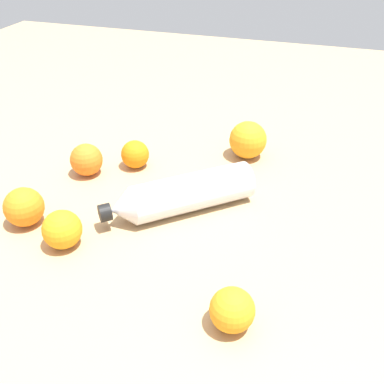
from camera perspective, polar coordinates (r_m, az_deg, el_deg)
The scene contains 8 objects.
ground_plane at distance 0.82m, azimuth -1.16°, elevation -2.40°, with size 2.40×2.40×0.00m, color tan.
water_bottle at distance 0.80m, azimuth -1.42°, elevation -0.34°, with size 0.25×0.23×0.07m.
orange_0 at distance 0.82m, azimuth -21.18°, elevation -1.85°, with size 0.07×0.07×0.07m, color orange.
orange_1 at distance 0.94m, azimuth -7.48°, elevation 4.93°, with size 0.06×0.06×0.06m, color orange.
orange_2 at distance 0.93m, azimuth -13.69°, elevation 4.14°, with size 0.07×0.07×0.07m, color orange.
orange_3 at distance 0.60m, azimuth 5.29°, elevation -15.15°, with size 0.06×0.06×0.06m, color orange.
orange_4 at distance 0.75m, azimuth -16.68°, elevation -4.73°, with size 0.07×0.07×0.07m, color orange.
orange_5 at distance 0.98m, azimuth 7.34°, elevation 6.80°, with size 0.08×0.08×0.08m, color orange.
Camera 1 is at (-0.21, 0.62, 0.49)m, focal length 40.64 mm.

